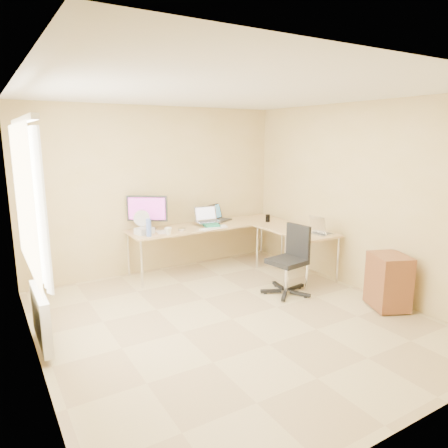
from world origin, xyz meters
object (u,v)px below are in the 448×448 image
monitor (147,213)px  office_chair (287,259)px  keyboard (214,228)px  laptop_return (322,227)px  laptop_center (208,215)px  desk_return (295,252)px  desk_fan (141,222)px  laptop_black (219,213)px  desk_main (210,247)px  water_bottle (149,228)px  cabinet (388,281)px  mug (168,231)px

monitor → office_chair: (1.34, -1.70, -0.50)m
keyboard → laptop_return: bearing=-50.3°
laptop_center → office_chair: laptop_center is taller
desk_return → desk_fan: (-2.10, 1.08, 0.52)m
laptop_center → laptop_black: (0.33, 0.20, -0.03)m
keyboard → laptop_black: bearing=46.0°
laptop_center → desk_main: bearing=11.8°
desk_main → laptop_return: laptop_return is taller
laptop_center → office_chair: (0.39, -1.54, -0.40)m
desk_main → water_bottle: water_bottle is taller
monitor → laptop_center: (0.96, -0.17, -0.10)m
laptop_black → keyboard: bearing=-154.8°
desk_fan → desk_main: bearing=12.5°
desk_return → keyboard: (-1.06, 0.70, 0.38)m
desk_main → desk_fan: 1.24m
office_chair → cabinet: office_chair is taller
desk_main → cabinet: (1.13, -2.59, -0.01)m
desk_return → cabinet: bearing=-84.6°
mug → laptop_center: bearing=18.2°
keyboard → desk_fan: size_ratio=1.48×
desk_main → keyboard: size_ratio=5.77×
desk_fan → desk_return: bearing=-10.7°
laptop_center → water_bottle: bearing=-161.1°
desk_fan → office_chair: 2.23m
laptop_return → office_chair: size_ratio=0.36×
water_bottle → desk_main: bearing=12.0°
monitor → desk_return: bearing=4.9°
desk_main → monitor: size_ratio=4.24×
monitor → laptop_return: size_ratio=1.81×
laptop_center → desk_return: bearing=-38.1°
desk_return → keyboard: size_ratio=2.83×
desk_main → desk_fan: desk_fan is taller
keyboard → laptop_return: size_ratio=1.33×
desk_main → mug: (-0.84, -0.27, 0.42)m
desk_return → monitor: monitor is taller
desk_fan → cabinet: (2.25, -2.67, -0.53)m
water_bottle → desk_fan: (0.00, 0.32, 0.03)m
laptop_center → water_bottle: 1.12m
desk_main → desk_fan: (-1.13, 0.08, 0.52)m
cabinet → monitor: bearing=150.5°
mug → water_bottle: bearing=174.2°
desk_return → desk_fan: 2.42m
monitor → laptop_black: size_ratio=1.43×
desk_main → desk_return: (0.98, -1.00, 0.00)m
keyboard → water_bottle: size_ratio=1.77×
laptop_center → desk_fan: (-1.09, 0.08, -0.02)m
desk_return → desk_fan: size_ratio=4.19×
water_bottle → keyboard: bearing=-3.1°
laptop_return → office_chair: (-0.75, -0.11, -0.34)m
laptop_black → monitor: bearing=154.0°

